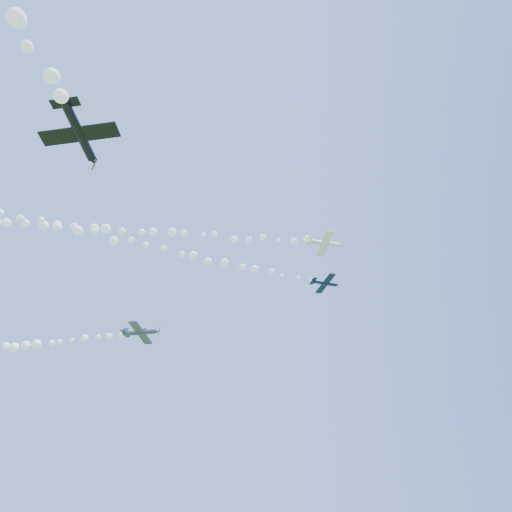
{
  "coord_description": "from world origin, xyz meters",
  "views": [
    {
      "loc": [
        6.15,
        -61.22,
        2.0
      ],
      "look_at": [
        4.54,
        -5.66,
        47.11
      ],
      "focal_mm": 30.0,
      "sensor_mm": 36.0,
      "label": 1
    }
  ],
  "objects_px": {
    "plane_black": "(80,133)",
    "plane_grey": "(141,332)",
    "plane_navy": "(325,283)",
    "plane_white": "(325,243)"
  },
  "relations": [
    {
      "from": "plane_white",
      "to": "plane_navy",
      "type": "relative_size",
      "value": 1.18
    },
    {
      "from": "plane_grey",
      "to": "plane_navy",
      "type": "bearing_deg",
      "value": 1.0
    },
    {
      "from": "plane_navy",
      "to": "plane_grey",
      "type": "relative_size",
      "value": 0.76
    },
    {
      "from": "plane_black",
      "to": "plane_grey",
      "type": "bearing_deg",
      "value": 13.1
    },
    {
      "from": "plane_navy",
      "to": "plane_grey",
      "type": "xyz_separation_m",
      "value": [
        -35.35,
        5.18,
        -7.13
      ]
    },
    {
      "from": "plane_white",
      "to": "plane_black",
      "type": "distance_m",
      "value": 48.92
    },
    {
      "from": "plane_white",
      "to": "plane_grey",
      "type": "distance_m",
      "value": 38.84
    },
    {
      "from": "plane_navy",
      "to": "plane_white",
      "type": "bearing_deg",
      "value": -112.64
    },
    {
      "from": "plane_white",
      "to": "plane_black",
      "type": "relative_size",
      "value": 0.9
    },
    {
      "from": "plane_grey",
      "to": "plane_black",
      "type": "xyz_separation_m",
      "value": [
        5.54,
        -46.72,
        -3.21
      ]
    }
  ]
}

